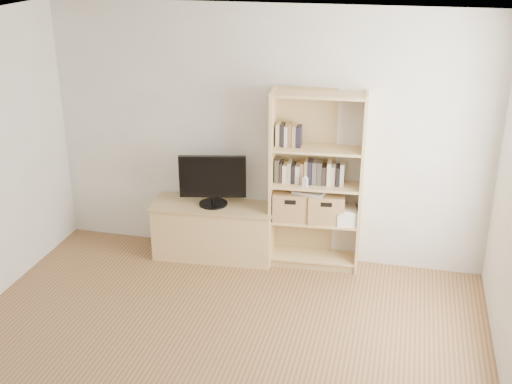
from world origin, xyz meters
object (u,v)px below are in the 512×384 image
(bookshelf, at_px, (316,182))
(baby_monitor, at_px, (305,182))
(basket_left, at_px, (291,204))
(basket_right, at_px, (326,207))
(tv_stand, at_px, (214,231))
(television, at_px, (213,180))
(laptop, at_px, (310,191))

(bookshelf, relative_size, baby_monitor, 18.94)
(basket_left, relative_size, basket_right, 1.00)
(baby_monitor, bearing_deg, tv_stand, -167.65)
(television, height_order, laptop, television)
(basket_left, bearing_deg, laptop, -3.27)
(tv_stand, xyz_separation_m, basket_left, (0.81, 0.05, 0.37))
(basket_left, bearing_deg, basket_right, -2.87)
(tv_stand, height_order, basket_right, basket_right)
(television, relative_size, basket_right, 1.93)
(tv_stand, xyz_separation_m, bookshelf, (1.05, 0.07, 0.63))
(tv_stand, xyz_separation_m, basket_right, (1.16, 0.07, 0.37))
(bookshelf, xyz_separation_m, basket_right, (0.11, 0.00, -0.26))
(tv_stand, relative_size, television, 1.81)
(basket_right, bearing_deg, basket_left, 177.16)
(bookshelf, bearing_deg, basket_right, -2.60)
(tv_stand, height_order, basket_left, basket_left)
(bookshelf, height_order, baby_monitor, bookshelf)
(television, distance_m, laptop, 1.00)
(tv_stand, relative_size, baby_monitor, 12.79)
(basket_left, height_order, laptop, laptop)
(basket_right, bearing_deg, baby_monitor, -158.50)
(baby_monitor, bearing_deg, bookshelf, 63.73)
(bookshelf, distance_m, laptop, 0.12)
(basket_right, bearing_deg, laptop, 177.58)
(basket_right, xyz_separation_m, laptop, (-0.17, -0.01, 0.16))
(laptop, bearing_deg, television, -166.17)
(laptop, bearing_deg, baby_monitor, -98.80)
(bookshelf, distance_m, baby_monitor, 0.15)
(bookshelf, relative_size, basket_right, 5.17)
(baby_monitor, bearing_deg, basket_left, 164.57)
(tv_stand, bearing_deg, basket_right, -0.81)
(basket_left, relative_size, laptop, 1.15)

